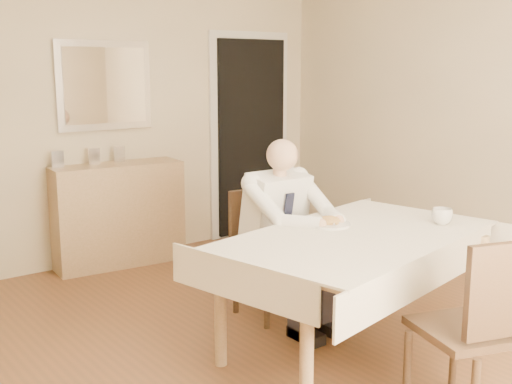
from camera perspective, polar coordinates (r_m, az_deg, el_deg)
room at (r=3.63m, az=3.37°, el=4.58°), size 5.00×5.02×2.60m
doorway at (r=6.54m, az=-0.48°, el=4.87°), size 0.96×0.07×2.10m
mirror at (r=5.71m, az=-13.30°, el=9.20°), size 0.86×0.04×0.76m
dining_table at (r=3.82m, az=8.95°, el=-4.91°), size 1.91×1.34×0.75m
chair_far at (r=4.49m, az=0.74°, el=-4.69°), size 0.44×0.44×0.87m
chair_near at (r=3.26m, az=19.52°, el=-10.74°), size 0.56×0.57×0.94m
seated_man at (r=4.22m, az=3.14°, el=-2.89°), size 0.48×0.72×1.24m
plate at (r=3.96m, az=6.52°, el=-2.85°), size 0.26×0.26×0.02m
food at (r=3.96m, az=6.53°, el=-2.54°), size 0.14×0.14×0.06m
knife at (r=3.94m, az=7.55°, el=-2.69°), size 0.01×0.13×0.01m
fork at (r=3.89m, az=6.71°, el=-2.87°), size 0.01×0.13×0.01m
coffee_mug at (r=4.12m, az=16.21°, el=-2.09°), size 0.15×0.15×0.10m
sideboard at (r=5.71m, az=-12.18°, el=-1.95°), size 1.14×0.48×0.89m
photo_frame_left at (r=5.51m, az=-17.22°, el=2.78°), size 0.10×0.02×0.14m
photo_frame_center at (r=5.61m, az=-14.19°, el=3.08°), size 0.10×0.02×0.14m
photo_frame_right at (r=5.72m, az=-12.05°, el=3.32°), size 0.10×0.02×0.14m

